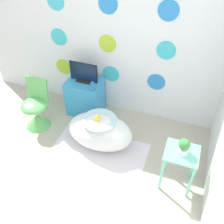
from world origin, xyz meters
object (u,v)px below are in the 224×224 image
object	(u,v)px
potted_plant_left	(184,147)
tv	(84,73)
bathtub	(100,131)
chair	(36,112)
vase	(93,86)

from	to	relation	value
potted_plant_left	tv	bearing A→B (deg)	150.52
bathtub	chair	xyz separation A→B (m)	(-1.03, 0.04, 0.01)
chair	vase	xyz separation A→B (m)	(0.76, 0.40, 0.38)
tv	vase	distance (m)	0.28
chair	vase	world-z (taller)	chair
chair	potted_plant_left	size ratio (longest dim) A/B	3.95
vase	potted_plant_left	size ratio (longest dim) A/B	0.69
vase	potted_plant_left	world-z (taller)	potted_plant_left
bathtub	chair	distance (m)	1.03
tv	chair	bearing A→B (deg)	-134.37
bathtub	chair	world-z (taller)	chair
tv	potted_plant_left	world-z (taller)	tv
tv	vase	size ratio (longest dim) A/B	3.27
bathtub	potted_plant_left	xyz separation A→B (m)	(1.11, -0.30, 0.43)
bathtub	potted_plant_left	size ratio (longest dim) A/B	4.73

